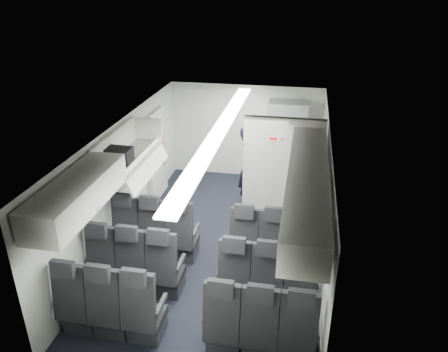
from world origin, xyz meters
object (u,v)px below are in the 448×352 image
at_px(galley_unit, 286,144).
at_px(carry_on_bag, 119,155).
at_px(seat_row_mid, 200,276).
at_px(boarding_door, 156,155).
at_px(seat_row_front, 213,241).
at_px(flight_attendant, 249,168).
at_px(seat_row_rear, 183,320).

distance_m(galley_unit, carry_on_bag, 4.19).
bearing_deg(seat_row_mid, galley_unit, 77.12).
bearing_deg(boarding_door, seat_row_front, -51.84).
bearing_deg(seat_row_mid, seat_row_front, 90.00).
height_order(flight_attendant, carry_on_bag, carry_on_bag).
xyz_separation_m(seat_row_mid, boarding_door, (-1.64, 2.99, 0.55)).
bearing_deg(seat_row_front, boarding_door, 128.16).
height_order(galley_unit, boarding_door, galley_unit).
relative_size(seat_row_rear, boarding_door, 1.79).
bearing_deg(boarding_door, carry_on_bag, -84.85).
xyz_separation_m(seat_row_rear, carry_on_bag, (-1.45, 1.73, 1.43)).
relative_size(seat_row_mid, boarding_door, 1.79).
xyz_separation_m(seat_row_front, carry_on_bag, (-1.45, -0.07, 1.43)).
bearing_deg(flight_attendant, seat_row_front, 172.42).
xyz_separation_m(galley_unit, boarding_door, (-2.59, -1.17, 0.00)).
bearing_deg(seat_row_rear, seat_row_mid, 90.00).
relative_size(seat_row_mid, flight_attendant, 1.94).
relative_size(seat_row_rear, flight_attendant, 1.94).
height_order(galley_unit, flight_attendant, galley_unit).
relative_size(galley_unit, carry_on_bag, 4.88).
distance_m(flight_attendant, carry_on_bag, 2.90).
distance_m(seat_row_mid, flight_attendant, 2.99).
relative_size(galley_unit, boarding_door, 1.02).
height_order(seat_row_rear, galley_unit, galley_unit).
height_order(seat_row_rear, carry_on_bag, carry_on_bag).
distance_m(seat_row_front, seat_row_mid, 0.90).
xyz_separation_m(seat_row_rear, galley_unit, (0.95, 5.05, 0.55)).
distance_m(seat_row_rear, flight_attendant, 3.87).
bearing_deg(seat_row_front, galley_unit, 73.72).
bearing_deg(carry_on_bag, seat_row_rear, -48.28).
bearing_deg(seat_row_mid, seat_row_rear, -90.00).
bearing_deg(galley_unit, seat_row_front, -106.28).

